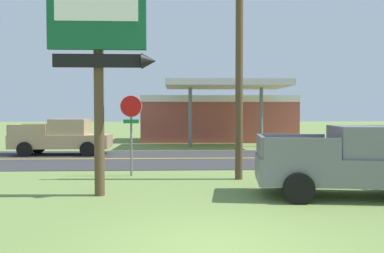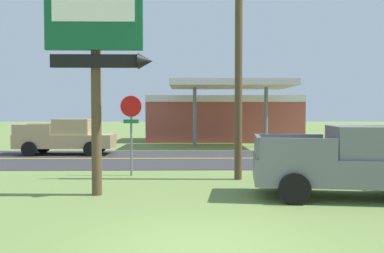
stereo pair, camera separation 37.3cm
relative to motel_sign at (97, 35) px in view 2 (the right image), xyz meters
name	(u,v)px [view 2 (the right image)]	position (x,y,z in m)	size (l,w,h in m)	color
ground_plane	(199,247)	(2.68, -4.22, -4.47)	(180.00, 180.00, 0.00)	olive
road_asphalt	(190,158)	(2.68, 8.78, -4.46)	(140.00, 8.00, 0.02)	#333335
road_centre_line	(190,158)	(2.68, 8.78, -4.44)	(126.00, 0.20, 0.01)	gold
motel_sign	(97,35)	(0.00, 0.00, 0.00)	(2.93, 0.54, 6.58)	brown
stop_sign	(131,121)	(0.45, 3.48, -2.44)	(0.80, 0.08, 2.95)	slate
utility_pole	(239,52)	(4.27, 2.65, -0.05)	(2.01, 0.26, 8.21)	brown
gas_station	(223,117)	(5.45, 21.17, -2.52)	(12.00, 11.50, 4.40)	#A84C42
pickup_grey_parked_on_lawn	(353,163)	(7.00, -0.34, -3.50)	(5.42, 2.77, 1.96)	slate
pickup_tan_on_road	(67,137)	(-4.06, 10.78, -3.50)	(5.20, 2.24, 1.96)	tan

